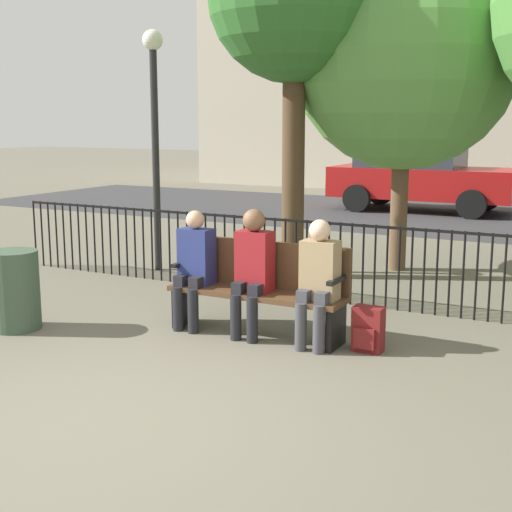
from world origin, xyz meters
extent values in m
plane|color=#605B4C|center=(0.00, 0.00, 0.00)|extent=(80.00, 80.00, 0.00)
cube|color=#4C331E|center=(0.00, 2.32, 0.42)|extent=(1.81, 0.45, 0.05)
cube|color=#4C331E|center=(0.00, 2.52, 0.69)|extent=(1.81, 0.05, 0.47)
cube|color=black|center=(-0.84, 2.32, 0.20)|extent=(0.06, 0.38, 0.40)
cube|color=black|center=(0.84, 2.32, 0.20)|extent=(0.06, 0.38, 0.40)
cube|color=black|center=(-0.84, 2.32, 0.65)|extent=(0.06, 0.38, 0.04)
cube|color=black|center=(0.84, 2.32, 0.65)|extent=(0.06, 0.38, 0.04)
cylinder|color=black|center=(-0.77, 2.10, 0.23)|extent=(0.11, 0.11, 0.45)
cylinder|color=black|center=(-0.59, 2.10, 0.23)|extent=(0.11, 0.11, 0.45)
cube|color=black|center=(-0.77, 2.20, 0.50)|extent=(0.11, 0.20, 0.12)
cube|color=black|center=(-0.59, 2.20, 0.50)|extent=(0.11, 0.20, 0.12)
cube|color=navy|center=(-0.68, 2.32, 0.74)|extent=(0.34, 0.22, 0.57)
sphere|color=tan|center=(-0.68, 2.30, 1.11)|extent=(0.19, 0.19, 0.19)
cylinder|color=black|center=(-0.10, 2.10, 0.23)|extent=(0.11, 0.11, 0.45)
cylinder|color=black|center=(0.08, 2.10, 0.23)|extent=(0.11, 0.11, 0.45)
cube|color=black|center=(-0.10, 2.20, 0.50)|extent=(0.11, 0.20, 0.12)
cube|color=black|center=(0.08, 2.20, 0.50)|extent=(0.11, 0.20, 0.12)
cube|color=maroon|center=(-0.01, 2.32, 0.75)|extent=(0.34, 0.22, 0.59)
sphere|color=brown|center=(-0.01, 2.30, 1.15)|extent=(0.22, 0.22, 0.22)
cylinder|color=#3D3D42|center=(0.58, 2.10, 0.23)|extent=(0.11, 0.11, 0.45)
cylinder|color=#3D3D42|center=(0.76, 2.10, 0.23)|extent=(0.11, 0.11, 0.45)
cube|color=#3D3D42|center=(0.58, 2.20, 0.50)|extent=(0.11, 0.20, 0.12)
cube|color=#3D3D42|center=(0.76, 2.20, 0.50)|extent=(0.11, 0.20, 0.12)
cube|color=#997F59|center=(0.67, 2.32, 0.73)|extent=(0.34, 0.22, 0.55)
sphere|color=beige|center=(0.67, 2.30, 1.10)|extent=(0.20, 0.20, 0.20)
cube|color=maroon|center=(1.14, 2.37, 0.21)|extent=(0.28, 0.17, 0.42)
cube|color=maroon|center=(1.14, 2.27, 0.15)|extent=(0.19, 0.04, 0.19)
cylinder|color=black|center=(-4.50, 3.90, 0.47)|extent=(0.02, 0.02, 0.95)
cylinder|color=black|center=(-4.36, 3.90, 0.47)|extent=(0.02, 0.02, 0.95)
cylinder|color=black|center=(-4.22, 3.90, 0.47)|extent=(0.02, 0.02, 0.95)
cylinder|color=black|center=(-4.08, 3.90, 0.47)|extent=(0.02, 0.02, 0.95)
cylinder|color=black|center=(-3.94, 3.90, 0.47)|extent=(0.02, 0.02, 0.95)
cylinder|color=black|center=(-3.80, 3.90, 0.47)|extent=(0.02, 0.02, 0.95)
cylinder|color=black|center=(-3.66, 3.90, 0.47)|extent=(0.02, 0.02, 0.95)
cylinder|color=black|center=(-3.52, 3.90, 0.47)|extent=(0.02, 0.02, 0.95)
cylinder|color=black|center=(-3.38, 3.90, 0.47)|extent=(0.02, 0.02, 0.95)
cylinder|color=black|center=(-3.24, 3.90, 0.47)|extent=(0.02, 0.02, 0.95)
cylinder|color=black|center=(-3.10, 3.90, 0.47)|extent=(0.02, 0.02, 0.95)
cylinder|color=black|center=(-2.96, 3.90, 0.47)|extent=(0.02, 0.02, 0.95)
cylinder|color=black|center=(-2.82, 3.90, 0.47)|extent=(0.02, 0.02, 0.95)
cylinder|color=black|center=(-2.68, 3.90, 0.47)|extent=(0.02, 0.02, 0.95)
cylinder|color=black|center=(-2.54, 3.90, 0.47)|extent=(0.02, 0.02, 0.95)
cylinder|color=black|center=(-2.40, 3.90, 0.47)|extent=(0.02, 0.02, 0.95)
cylinder|color=black|center=(-2.26, 3.90, 0.47)|extent=(0.02, 0.02, 0.95)
cylinder|color=black|center=(-2.12, 3.90, 0.47)|extent=(0.02, 0.02, 0.95)
cylinder|color=black|center=(-1.98, 3.90, 0.47)|extent=(0.02, 0.02, 0.95)
cylinder|color=black|center=(-1.84, 3.90, 0.47)|extent=(0.02, 0.02, 0.95)
cylinder|color=black|center=(-1.70, 3.90, 0.47)|extent=(0.02, 0.02, 0.95)
cylinder|color=black|center=(-1.56, 3.90, 0.47)|extent=(0.02, 0.02, 0.95)
cylinder|color=black|center=(-1.42, 3.90, 0.47)|extent=(0.02, 0.02, 0.95)
cylinder|color=black|center=(-1.28, 3.90, 0.47)|extent=(0.02, 0.02, 0.95)
cylinder|color=black|center=(-1.14, 3.90, 0.47)|extent=(0.02, 0.02, 0.95)
cylinder|color=black|center=(-1.00, 3.90, 0.47)|extent=(0.02, 0.02, 0.95)
cylinder|color=black|center=(-0.86, 3.90, 0.47)|extent=(0.02, 0.02, 0.95)
cylinder|color=black|center=(-0.72, 3.90, 0.47)|extent=(0.02, 0.02, 0.95)
cylinder|color=black|center=(-0.58, 3.90, 0.47)|extent=(0.02, 0.02, 0.95)
cylinder|color=black|center=(-0.44, 3.90, 0.47)|extent=(0.02, 0.02, 0.95)
cylinder|color=black|center=(-0.30, 3.90, 0.47)|extent=(0.02, 0.02, 0.95)
cylinder|color=black|center=(-0.16, 3.90, 0.47)|extent=(0.02, 0.02, 0.95)
cylinder|color=black|center=(-0.02, 3.90, 0.47)|extent=(0.02, 0.02, 0.95)
cylinder|color=black|center=(0.12, 3.90, 0.47)|extent=(0.02, 0.02, 0.95)
cylinder|color=black|center=(0.26, 3.90, 0.47)|extent=(0.02, 0.02, 0.95)
cylinder|color=black|center=(0.40, 3.90, 0.47)|extent=(0.02, 0.02, 0.95)
cylinder|color=black|center=(0.54, 3.90, 0.47)|extent=(0.02, 0.02, 0.95)
cylinder|color=black|center=(0.68, 3.90, 0.47)|extent=(0.02, 0.02, 0.95)
cylinder|color=black|center=(0.82, 3.90, 0.47)|extent=(0.02, 0.02, 0.95)
cylinder|color=black|center=(0.96, 3.90, 0.47)|extent=(0.02, 0.02, 0.95)
cylinder|color=black|center=(1.10, 3.90, 0.47)|extent=(0.02, 0.02, 0.95)
cylinder|color=black|center=(1.24, 3.90, 0.47)|extent=(0.02, 0.02, 0.95)
cylinder|color=black|center=(1.38, 3.90, 0.47)|extent=(0.02, 0.02, 0.95)
cylinder|color=black|center=(1.52, 3.90, 0.47)|extent=(0.02, 0.02, 0.95)
cylinder|color=black|center=(1.66, 3.90, 0.47)|extent=(0.02, 0.02, 0.95)
cylinder|color=black|center=(1.80, 3.90, 0.47)|extent=(0.02, 0.02, 0.95)
cylinder|color=black|center=(1.94, 3.90, 0.47)|extent=(0.02, 0.02, 0.95)
cylinder|color=black|center=(2.08, 3.90, 0.47)|extent=(0.02, 0.02, 0.95)
cube|color=black|center=(0.00, 3.90, 0.93)|extent=(9.00, 0.03, 0.03)
cylinder|color=#4C3823|center=(-0.85, 4.98, 1.53)|extent=(0.30, 0.30, 3.06)
cylinder|color=brown|center=(0.29, 6.07, 1.05)|extent=(0.24, 0.24, 2.11)
sphere|color=#569342|center=(0.29, 6.07, 2.96)|extent=(3.09, 3.09, 3.09)
cylinder|color=black|center=(-2.71, 4.46, 1.54)|extent=(0.10, 0.10, 3.07)
sphere|color=silver|center=(-2.71, 4.46, 3.16)|extent=(0.28, 0.28, 0.28)
cube|color=#333335|center=(0.00, 12.00, 0.00)|extent=(24.00, 6.00, 0.01)
cube|color=maroon|center=(-1.17, 12.83, 0.67)|extent=(4.20, 1.70, 0.70)
cube|color=#2D333D|center=(-1.48, 12.83, 1.32)|extent=(2.31, 1.56, 0.60)
cylinder|color=black|center=(0.13, 11.96, 0.32)|extent=(0.64, 0.20, 0.64)
cylinder|color=black|center=(0.13, 13.70, 0.32)|extent=(0.64, 0.20, 0.64)
cylinder|color=black|center=(-2.47, 11.96, 0.32)|extent=(0.64, 0.20, 0.64)
cylinder|color=black|center=(-2.47, 13.70, 0.32)|extent=(0.64, 0.20, 0.64)
cylinder|color=#384C38|center=(-2.27, 1.38, 0.40)|extent=(0.50, 0.50, 0.81)
camera|label=1|loc=(3.18, -3.67, 2.09)|focal=50.00mm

